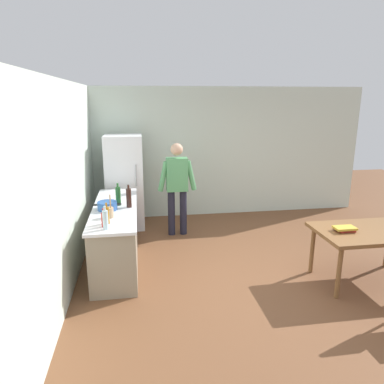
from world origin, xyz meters
TOP-DOWN VIEW (x-y plane):
  - ground_plane at (0.00, 0.00)m, footprint 14.00×14.00m
  - wall_back at (0.00, 3.00)m, footprint 6.40×0.12m
  - wall_left at (-2.60, 0.20)m, footprint 0.12×5.60m
  - kitchen_counter at (-2.00, 0.80)m, footprint 0.64×2.20m
  - refrigerator at (-1.90, 2.40)m, footprint 0.70×0.67m
  - person at (-0.95, 1.85)m, footprint 0.70×0.22m
  - dining_table at (1.40, -0.30)m, footprint 1.40×0.90m
  - cooking_pot at (-2.10, 0.67)m, footprint 0.40×0.28m
  - utensil_jar at (-2.04, 0.32)m, footprint 0.11×0.11m
  - bottle_wine_green at (-1.95, 0.88)m, footprint 0.08×0.08m
  - bottle_water_clear at (-2.05, -0.14)m, footprint 0.07×0.07m
  - bottle_oil_amber at (-2.05, 0.07)m, footprint 0.06×0.06m
  - bottle_sauce_red at (-2.08, -0.04)m, footprint 0.06×0.06m
  - bottle_wine_dark at (-1.79, 0.75)m, footprint 0.08×0.08m
  - book_stack at (1.06, -0.27)m, footprint 0.28×0.21m

SIDE VIEW (x-z plane):
  - ground_plane at x=0.00m, z-range 0.00..0.00m
  - kitchen_counter at x=-2.00m, z-range 0.00..0.90m
  - dining_table at x=1.40m, z-range 0.30..1.05m
  - book_stack at x=1.06m, z-range 0.75..0.81m
  - refrigerator at x=-1.90m, z-range 0.00..1.80m
  - cooking_pot at x=-2.10m, z-range 0.90..1.02m
  - person at x=-0.95m, z-range 0.13..1.83m
  - utensil_jar at x=-2.04m, z-range 0.82..1.14m
  - bottle_sauce_red at x=-2.08m, z-range 0.88..1.12m
  - bottle_oil_amber at x=-2.05m, z-range 0.88..1.16m
  - bottle_water_clear at x=-2.05m, z-range 0.88..1.18m
  - bottle_wine_green at x=-1.95m, z-range 0.88..1.22m
  - bottle_wine_dark at x=-1.79m, z-range 0.88..1.22m
  - wall_back at x=0.00m, z-range 0.00..2.70m
  - wall_left at x=-2.60m, z-range 0.00..2.70m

